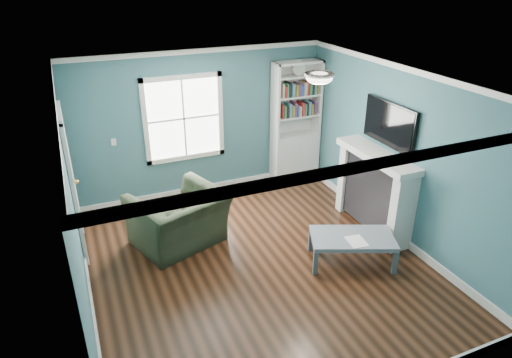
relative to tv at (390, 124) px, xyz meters
name	(u,v)px	position (x,y,z in m)	size (l,w,h in m)	color
floor	(257,264)	(-2.20, -0.20, -1.72)	(5.00, 5.00, 0.00)	black
room_walls	(257,161)	(-2.20, -0.20, -0.14)	(5.00, 5.00, 5.00)	#3B6471
trim	(257,186)	(-2.20, -0.20, -0.49)	(4.50, 5.00, 2.60)	white
window	(184,118)	(-2.50, 2.29, -0.27)	(1.40, 0.06, 1.50)	white
bookshelf	(295,135)	(-0.43, 2.10, -0.80)	(0.90, 0.35, 2.31)	silver
fireplace	(374,192)	(-0.12, 0.00, -1.09)	(0.44, 1.58, 1.30)	black
tv	(390,124)	(0.00, 0.00, 0.00)	(0.06, 1.10, 0.65)	black
door	(72,183)	(-4.42, 1.20, -0.65)	(0.12, 0.98, 2.17)	silver
ceiling_fixture	(319,77)	(-1.30, -0.10, 0.82)	(0.38, 0.38, 0.15)	white
light_switch	(114,142)	(-3.70, 2.28, -0.52)	(0.08, 0.01, 0.12)	white
recliner	(178,211)	(-3.06, 0.75, -1.17)	(1.26, 0.82, 1.10)	black
coffee_table	(352,240)	(-0.95, -0.67, -1.36)	(1.30, 1.02, 0.42)	#444D52
paper_sheet	(357,241)	(-0.97, -0.79, -1.31)	(0.24, 0.30, 0.00)	white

